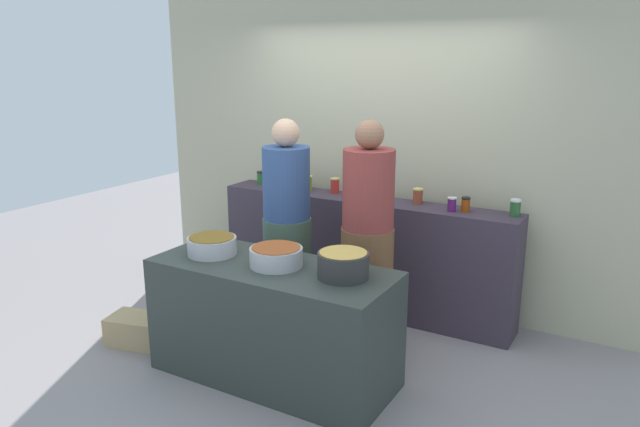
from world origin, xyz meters
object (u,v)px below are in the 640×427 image
(preserve_jar_4, at_px, (335,186))
(preserve_jar_6, at_px, (452,204))
(preserve_jar_2, at_px, (299,181))
(cooking_pot_right, at_px, (343,265))
(cooking_pot_center, at_px, (276,257))
(cook_with_tongs, at_px, (287,237))
(cook_in_cap, at_px, (367,249))
(cooking_pot_left, at_px, (212,246))
(preserve_jar_0, at_px, (261,178))
(preserve_jar_7, at_px, (466,204))
(preserve_jar_1, at_px, (279,180))
(preserve_jar_3, at_px, (308,183))
(preserve_jar_5, at_px, (418,196))
(bread_crate, at_px, (139,330))
(preserve_jar_8, at_px, (515,208))

(preserve_jar_4, distance_m, preserve_jar_6, 1.12)
(preserve_jar_2, relative_size, preserve_jar_6, 1.30)
(cooking_pot_right, bearing_deg, preserve_jar_4, 120.51)
(cooking_pot_center, bearing_deg, preserve_jar_6, 60.23)
(cook_with_tongs, xyz_separation_m, cook_in_cap, (0.72, -0.01, 0.01))
(preserve_jar_4, distance_m, cooking_pot_left, 1.50)
(preserve_jar_0, height_order, preserve_jar_6, preserve_jar_0)
(preserve_jar_7, distance_m, cook_with_tongs, 1.45)
(preserve_jar_6, xyz_separation_m, cooking_pot_center, (-0.77, -1.35, -0.17))
(preserve_jar_1, height_order, cook_in_cap, cook_in_cap)
(preserve_jar_3, height_order, preserve_jar_5, preserve_jar_3)
(preserve_jar_2, bearing_deg, cook_in_cap, -34.26)
(preserve_jar_1, distance_m, bread_crate, 1.87)
(cooking_pot_center, xyz_separation_m, cooking_pot_right, (0.49, 0.03, 0.02))
(preserve_jar_6, xyz_separation_m, cook_in_cap, (-0.44, -0.63, -0.27))
(preserve_jar_0, xyz_separation_m, preserve_jar_6, (1.92, -0.10, -0.00))
(preserve_jar_3, xyz_separation_m, preserve_jar_8, (1.83, 0.05, -0.00))
(preserve_jar_7, xyz_separation_m, cooking_pot_left, (-1.40, -1.41, -0.17))
(preserve_jar_1, bearing_deg, cooking_pot_right, -44.57)
(preserve_jar_4, distance_m, cook_in_cap, 1.04)
(preserve_jar_3, height_order, cooking_pot_left, preserve_jar_3)
(preserve_jar_8, bearing_deg, preserve_jar_6, -168.00)
(preserve_jar_8, distance_m, cooking_pot_left, 2.31)
(cooking_pot_left, distance_m, cooking_pot_right, 1.03)
(preserve_jar_1, bearing_deg, preserve_jar_4, 0.69)
(preserve_jar_5, height_order, preserve_jar_6, preserve_jar_5)
(bread_crate, bearing_deg, preserve_jar_0, 86.90)
(cooking_pot_left, bearing_deg, preserve_jar_3, 92.36)
(preserve_jar_5, xyz_separation_m, cook_with_tongs, (-0.83, -0.73, -0.29))
(cooking_pot_center, height_order, cook_in_cap, cook_in_cap)
(preserve_jar_5, height_order, cook_in_cap, cook_in_cap)
(preserve_jar_0, xyz_separation_m, cook_in_cap, (1.48, -0.73, -0.27))
(preserve_jar_2, distance_m, preserve_jar_5, 1.15)
(preserve_jar_1, xyz_separation_m, preserve_jar_7, (1.81, -0.06, -0.00))
(bread_crate, bearing_deg, preserve_jar_7, 35.87)
(preserve_jar_1, xyz_separation_m, preserve_jar_4, (0.60, 0.01, 0.01))
(preserve_jar_8, bearing_deg, preserve_jar_7, -171.08)
(preserve_jar_3, xyz_separation_m, preserve_jar_5, (1.04, 0.05, -0.01))
(preserve_jar_6, relative_size, bread_crate, 0.24)
(preserve_jar_8, distance_m, cook_with_tongs, 1.80)
(preserve_jar_0, height_order, preserve_jar_2, preserve_jar_2)
(cook_in_cap, distance_m, bread_crate, 1.91)
(preserve_jar_2, xyz_separation_m, preserve_jar_7, (1.57, -0.04, -0.02))
(bread_crate, bearing_deg, cooking_pot_center, 6.04)
(cooking_pot_center, bearing_deg, bread_crate, -173.96)
(preserve_jar_3, bearing_deg, preserve_jar_8, 1.49)
(preserve_jar_4, bearing_deg, preserve_jar_8, -0.20)
(preserve_jar_3, bearing_deg, preserve_jar_7, -0.41)
(preserve_jar_4, relative_size, preserve_jar_6, 1.22)
(preserve_jar_2, height_order, preserve_jar_8, preserve_jar_2)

